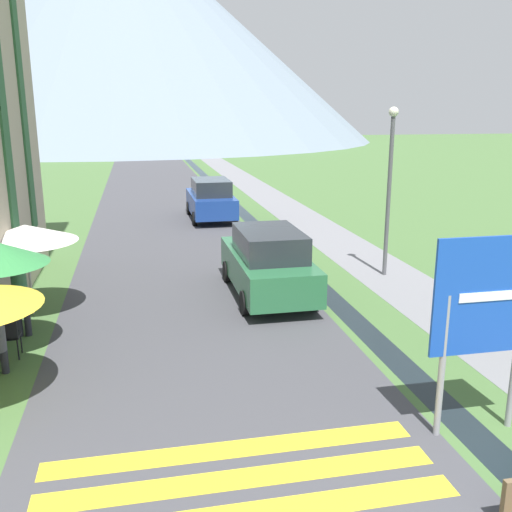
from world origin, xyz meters
name	(u,v)px	position (x,y,z in m)	size (l,w,h in m)	color
ground_plane	(230,229)	(0.00, 20.00, 0.00)	(160.00, 160.00, 0.00)	#476B38
road	(159,196)	(-2.50, 30.00, 0.00)	(6.40, 60.00, 0.01)	#424247
footpath	(263,193)	(3.60, 30.00, 0.00)	(2.20, 60.00, 0.01)	slate
drainage_channel	(223,194)	(1.20, 30.00, 0.00)	(0.60, 60.00, 0.00)	black
crosswalk_marking	(241,479)	(-2.50, 3.73, 0.01)	(5.44, 1.84, 0.01)	yellow
mountain_distant	(115,26)	(-5.87, 91.47, 16.89)	(77.42, 77.42, 33.79)	slate
road_sign	(485,311)	(1.25, 4.18, 1.97)	(1.72, 0.11, 3.10)	gray
parked_car_near	(268,262)	(-0.40, 11.28, 0.91)	(1.92, 4.50, 1.82)	#28663D
parked_car_far	(211,199)	(-0.49, 22.35, 0.91)	(1.92, 4.38, 1.82)	navy
cafe_chair_far_right	(19,309)	(-6.41, 9.94, 0.51)	(0.40, 0.40, 0.85)	black
cafe_chair_middle	(8,335)	(-6.33, 8.43, 0.51)	(0.40, 0.40, 0.85)	black
cafe_umbrella_rear_white	(25,233)	(-6.32, 11.08, 2.00)	(2.40, 2.40, 2.21)	#B7B2A8
person_standing_terrace	(20,290)	(-6.28, 9.64, 1.06)	(0.32, 0.32, 1.81)	#282833
streetlamp	(390,177)	(3.47, 12.46, 2.92)	(0.28, 0.28, 4.90)	#515156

